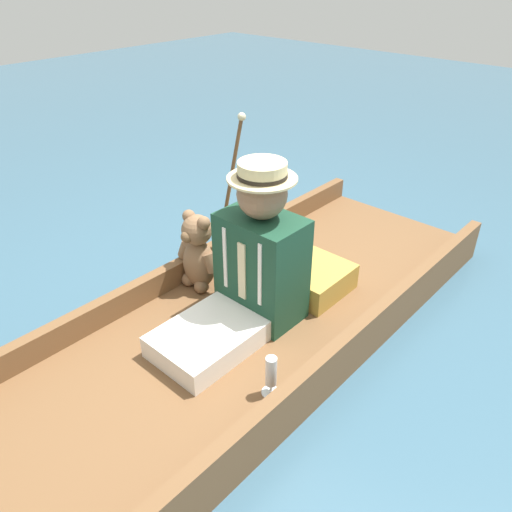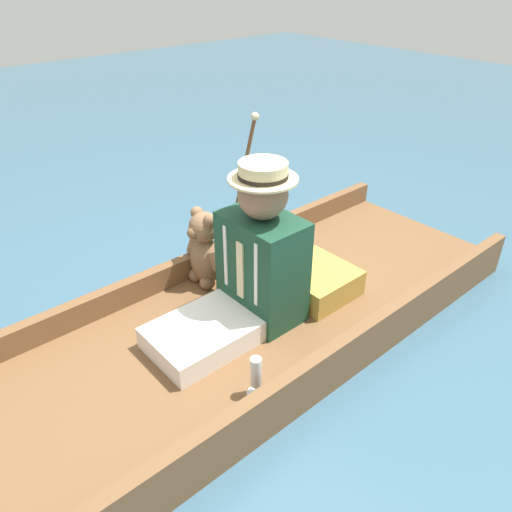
{
  "view_description": "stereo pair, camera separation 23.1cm",
  "coord_description": "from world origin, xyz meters",
  "px_view_note": "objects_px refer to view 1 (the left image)",
  "views": [
    {
      "loc": [
        -1.33,
        1.44,
        1.67
      ],
      "look_at": [
        -0.01,
        -0.02,
        0.46
      ],
      "focal_mm": 35.0,
      "sensor_mm": 36.0,
      "label": 1
    },
    {
      "loc": [
        -1.5,
        1.28,
        1.67
      ],
      "look_at": [
        -0.01,
        -0.02,
        0.46
      ],
      "focal_mm": 35.0,
      "sensor_mm": 36.0,
      "label": 2
    }
  ],
  "objects_px": {
    "seated_person": "(251,268)",
    "teddy_bear": "(198,253)",
    "wine_glass": "(271,374)",
    "walking_cane": "(230,183)"
  },
  "relations": [
    {
      "from": "teddy_bear",
      "to": "wine_glass",
      "type": "distance_m",
      "value": 0.86
    },
    {
      "from": "teddy_bear",
      "to": "wine_glass",
      "type": "relative_size",
      "value": 2.3
    },
    {
      "from": "seated_person",
      "to": "wine_glass",
      "type": "relative_size",
      "value": 4.16
    },
    {
      "from": "wine_glass",
      "to": "teddy_bear",
      "type": "bearing_deg",
      "value": -22.69
    },
    {
      "from": "seated_person",
      "to": "walking_cane",
      "type": "xyz_separation_m",
      "value": [
        0.44,
        -0.32,
        0.2
      ]
    },
    {
      "from": "teddy_bear",
      "to": "wine_glass",
      "type": "xyz_separation_m",
      "value": [
        -0.79,
        0.33,
        -0.1
      ]
    },
    {
      "from": "seated_person",
      "to": "teddy_bear",
      "type": "relative_size",
      "value": 1.81
    },
    {
      "from": "seated_person",
      "to": "teddy_bear",
      "type": "height_order",
      "value": "seated_person"
    },
    {
      "from": "wine_glass",
      "to": "walking_cane",
      "type": "distance_m",
      "value": 1.11
    },
    {
      "from": "walking_cane",
      "to": "wine_glass",
      "type": "bearing_deg",
      "value": 143.12
    }
  ]
}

